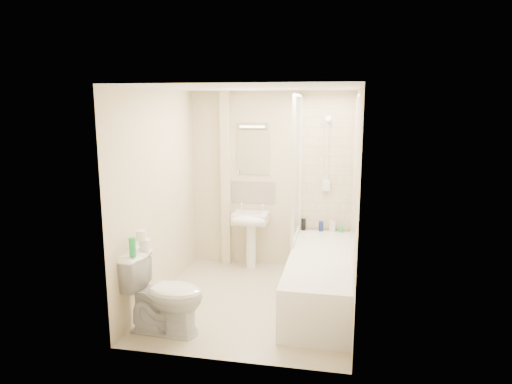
# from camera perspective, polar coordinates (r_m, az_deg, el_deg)

# --- Properties ---
(floor) EXTENTS (2.50, 2.50, 0.00)m
(floor) POSITION_cam_1_polar(r_m,az_deg,el_deg) (5.39, -0.37, -13.50)
(floor) COLOR beige
(floor) RESTS_ON ground
(wall_back) EXTENTS (2.20, 0.02, 2.40)m
(wall_back) POSITION_cam_1_polar(r_m,az_deg,el_deg) (6.22, 1.89, 1.44)
(wall_back) COLOR beige
(wall_back) RESTS_ON ground
(wall_left) EXTENTS (0.02, 2.50, 2.40)m
(wall_left) POSITION_cam_1_polar(r_m,az_deg,el_deg) (5.33, -12.05, -0.43)
(wall_left) COLOR beige
(wall_left) RESTS_ON ground
(wall_right) EXTENTS (0.02, 2.50, 2.40)m
(wall_right) POSITION_cam_1_polar(r_m,az_deg,el_deg) (4.92, 12.28, -1.42)
(wall_right) COLOR beige
(wall_right) RESTS_ON ground
(ceiling) EXTENTS (2.20, 2.50, 0.02)m
(ceiling) POSITION_cam_1_polar(r_m,az_deg,el_deg) (4.90, -0.40, 12.92)
(ceiling) COLOR white
(ceiling) RESTS_ON wall_back
(tile_back) EXTENTS (0.70, 0.01, 1.75)m
(tile_back) POSITION_cam_1_polar(r_m,az_deg,el_deg) (6.10, 8.87, 3.26)
(tile_back) COLOR beige
(tile_back) RESTS_ON wall_back
(tile_right) EXTENTS (0.01, 2.10, 1.75)m
(tile_right) POSITION_cam_1_polar(r_m,az_deg,el_deg) (5.01, 12.22, 1.44)
(tile_right) COLOR beige
(tile_right) RESTS_ON wall_right
(pipe_boxing) EXTENTS (0.12, 0.12, 2.40)m
(pipe_boxing) POSITION_cam_1_polar(r_m,az_deg,el_deg) (6.29, -3.78, 1.53)
(pipe_boxing) COLOR beige
(pipe_boxing) RESTS_ON ground
(splashback) EXTENTS (0.60, 0.02, 0.30)m
(splashback) POSITION_cam_1_polar(r_m,az_deg,el_deg) (6.28, -0.34, -0.03)
(splashback) COLOR beige
(splashback) RESTS_ON wall_back
(mirror) EXTENTS (0.46, 0.01, 0.60)m
(mirror) POSITION_cam_1_polar(r_m,az_deg,el_deg) (6.20, -0.35, 4.96)
(mirror) COLOR white
(mirror) RESTS_ON wall_back
(strip_light) EXTENTS (0.42, 0.07, 0.07)m
(strip_light) POSITION_cam_1_polar(r_m,az_deg,el_deg) (6.15, -0.40, 8.37)
(strip_light) COLOR silver
(strip_light) RESTS_ON wall_back
(bathtub) EXTENTS (0.70, 2.10, 0.55)m
(bathtub) POSITION_cam_1_polar(r_m,az_deg,el_deg) (5.32, 8.01, -10.56)
(bathtub) COLOR white
(bathtub) RESTS_ON ground
(shower_screen) EXTENTS (0.04, 0.92, 1.80)m
(shower_screen) POSITION_cam_1_polar(r_m,az_deg,el_deg) (5.69, 5.17, 3.04)
(shower_screen) COLOR white
(shower_screen) RESTS_ON bathtub
(shower_fixture) EXTENTS (0.10, 0.16, 0.99)m
(shower_fixture) POSITION_cam_1_polar(r_m,az_deg,el_deg) (6.04, 8.87, 4.34)
(shower_fixture) COLOR white
(shower_fixture) RESTS_ON wall_back
(pedestal_sink) EXTENTS (0.46, 0.45, 0.89)m
(pedestal_sink) POSITION_cam_1_polar(r_m,az_deg,el_deg) (6.16, -0.75, -4.11)
(pedestal_sink) COLOR white
(pedestal_sink) RESTS_ON ground
(bottle_black_a) EXTENTS (0.06, 0.06, 0.16)m
(bottle_black_a) POSITION_cam_1_polar(r_m,az_deg,el_deg) (6.20, 5.95, -4.04)
(bottle_black_a) COLOR black
(bottle_black_a) RESTS_ON bathtub
(bottle_blue) EXTENTS (0.06, 0.06, 0.13)m
(bottle_blue) POSITION_cam_1_polar(r_m,az_deg,el_deg) (6.19, 8.12, -4.27)
(bottle_blue) COLOR navy
(bottle_blue) RESTS_ON bathtub
(bottle_cream) EXTENTS (0.06, 0.06, 0.16)m
(bottle_cream) POSITION_cam_1_polar(r_m,az_deg,el_deg) (6.18, 9.41, -4.19)
(bottle_cream) COLOR beige
(bottle_cream) RESTS_ON bathtub
(bottle_white_b) EXTENTS (0.05, 0.05, 0.14)m
(bottle_white_b) POSITION_cam_1_polar(r_m,az_deg,el_deg) (6.18, 9.66, -4.28)
(bottle_white_b) COLOR white
(bottle_white_b) RESTS_ON bathtub
(bottle_green) EXTENTS (0.05, 0.05, 0.08)m
(bottle_green) POSITION_cam_1_polar(r_m,az_deg,el_deg) (6.19, 10.58, -4.58)
(bottle_green) COLOR green
(bottle_green) RESTS_ON bathtub
(toilet) EXTENTS (0.54, 0.84, 0.80)m
(toilet) POSITION_cam_1_polar(r_m,az_deg,el_deg) (4.68, -11.39, -12.32)
(toilet) COLOR white
(toilet) RESTS_ON ground
(toilet_roll_lower) EXTENTS (0.12, 0.12, 0.11)m
(toilet_roll_lower) POSITION_cam_1_polar(r_m,az_deg,el_deg) (4.70, -13.70, -6.39)
(toilet_roll_lower) COLOR white
(toilet_roll_lower) RESTS_ON toilet
(toilet_roll_upper) EXTENTS (0.10, 0.10, 0.10)m
(toilet_roll_upper) POSITION_cam_1_polar(r_m,az_deg,el_deg) (4.65, -14.19, -5.28)
(toilet_roll_upper) COLOR white
(toilet_roll_upper) RESTS_ON toilet_roll_lower
(green_bottle) EXTENTS (0.06, 0.06, 0.19)m
(green_bottle) POSITION_cam_1_polar(r_m,az_deg,el_deg) (4.51, -15.19, -6.68)
(green_bottle) COLOR green
(green_bottle) RESTS_ON toilet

